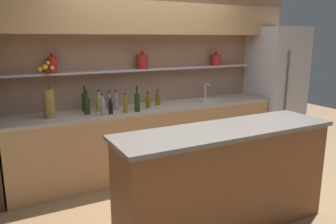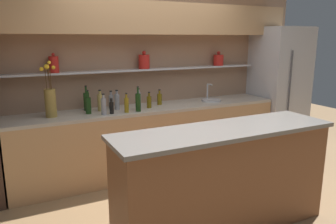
{
  "view_description": "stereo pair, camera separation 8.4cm",
  "coord_description": "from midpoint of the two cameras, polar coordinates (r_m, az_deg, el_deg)",
  "views": [
    {
      "loc": [
        -1.85,
        -2.73,
        1.84
      ],
      "look_at": [
        -0.19,
        0.43,
        1.03
      ],
      "focal_mm": 35.0,
      "sensor_mm": 36.0,
      "label": 1
    },
    {
      "loc": [
        -1.77,
        -2.77,
        1.84
      ],
      "look_at": [
        -0.19,
        0.43,
        1.03
      ],
      "focal_mm": 35.0,
      "sensor_mm": 36.0,
      "label": 2
    }
  ],
  "objects": [
    {
      "name": "ground_plane",
      "position": [
        3.77,
        6.39,
        -16.46
      ],
      "size": [
        12.0,
        12.0,
        0.0
      ],
      "primitive_type": "plane",
      "color": "olive"
    },
    {
      "name": "back_wall_unit",
      "position": [
        4.66,
        -3.43,
        9.23
      ],
      "size": [
        5.2,
        0.44,
        2.6
      ],
      "color": "#937056",
      "rests_on": "ground_plane"
    },
    {
      "name": "back_counter_unit",
      "position": [
        4.58,
        -2.29,
        -4.73
      ],
      "size": [
        3.71,
        0.62,
        0.92
      ],
      "color": "tan",
      "rests_on": "ground_plane"
    },
    {
      "name": "island_counter",
      "position": [
        3.26,
        10.37,
        -11.42
      ],
      "size": [
        2.18,
        0.61,
        1.02
      ],
      "color": "brown",
      "rests_on": "ground_plane"
    },
    {
      "name": "refrigerator",
      "position": [
        5.7,
        19.06,
        3.68
      ],
      "size": [
        0.77,
        0.73,
        2.01
      ],
      "color": "#B7B7BC",
      "rests_on": "ground_plane"
    },
    {
      "name": "flower_vase",
      "position": [
        4.07,
        -19.27,
        1.93
      ],
      "size": [
        0.18,
        0.15,
        0.67
      ],
      "color": "olive",
      "rests_on": "back_counter_unit"
    },
    {
      "name": "sink_fixture",
      "position": [
        4.93,
        7.97,
        2.22
      ],
      "size": [
        0.29,
        0.29,
        0.25
      ],
      "color": "#B7B7BC",
      "rests_on": "back_counter_unit"
    },
    {
      "name": "bottle_oil_0",
      "position": [
        4.38,
        -2.76,
        1.82
      ],
      "size": [
        0.06,
        0.06,
        0.22
      ],
      "color": "brown",
      "rests_on": "back_counter_unit"
    },
    {
      "name": "bottle_oil_1",
      "position": [
        4.13,
        -6.66,
        1.3
      ],
      "size": [
        0.06,
        0.06,
        0.25
      ],
      "color": "olive",
      "rests_on": "back_counter_unit"
    },
    {
      "name": "bottle_spirit_2",
      "position": [
        4.28,
        -4.59,
        2.01
      ],
      "size": [
        0.06,
        0.06,
        0.28
      ],
      "color": "gray",
      "rests_on": "back_counter_unit"
    },
    {
      "name": "bottle_spirit_3",
      "position": [
        4.31,
        -8.32,
        1.85
      ],
      "size": [
        0.06,
        0.06,
        0.26
      ],
      "color": "gray",
      "rests_on": "back_counter_unit"
    },
    {
      "name": "bottle_oil_4",
      "position": [
        4.59,
        -0.96,
        2.32
      ],
      "size": [
        0.07,
        0.07,
        0.22
      ],
      "color": "brown",
      "rests_on": "back_counter_unit"
    },
    {
      "name": "bottle_spirit_5",
      "position": [
        4.39,
        -9.33,
        1.87
      ],
      "size": [
        0.06,
        0.06,
        0.24
      ],
      "color": "gray",
      "rests_on": "back_counter_unit"
    },
    {
      "name": "bottle_wine_6",
      "position": [
        4.17,
        -4.66,
        1.77
      ],
      "size": [
        0.07,
        0.07,
        0.32
      ],
      "color": "#193814",
      "rests_on": "back_counter_unit"
    },
    {
      "name": "bottle_wine_7",
      "position": [
        4.14,
        -13.16,
        1.2
      ],
      "size": [
        0.07,
        0.07,
        0.3
      ],
      "color": "#193814",
      "rests_on": "back_counter_unit"
    },
    {
      "name": "bottle_sauce_8",
      "position": [
        4.1,
        -9.22,
        0.83
      ],
      "size": [
        0.05,
        0.05,
        0.19
      ],
      "color": "black",
      "rests_on": "back_counter_unit"
    },
    {
      "name": "bottle_spirit_9",
      "position": [
        4.27,
        -11.16,
        1.7
      ],
      "size": [
        0.07,
        0.07,
        0.27
      ],
      "color": "tan",
      "rests_on": "back_counter_unit"
    },
    {
      "name": "bottle_wine_10",
      "position": [
        4.32,
        -13.47,
        1.83
      ],
      "size": [
        0.07,
        0.07,
        0.33
      ],
      "color": "#193814",
      "rests_on": "back_counter_unit"
    },
    {
      "name": "bottle_spirit_11",
      "position": [
        4.04,
        -10.56,
        1.04
      ],
      "size": [
        0.06,
        0.06,
        0.26
      ],
      "color": "gray",
      "rests_on": "back_counter_unit"
    }
  ]
}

